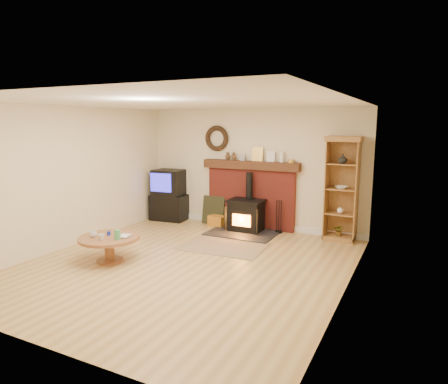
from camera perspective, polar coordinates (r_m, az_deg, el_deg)
The scene contains 11 objects.
ground at distance 6.67m, azimuth -5.30°, elevation -10.28°, with size 5.50×5.50×0.00m, color #AB8347.
room_shell at distance 6.38m, azimuth -5.23°, elevation 4.64°, with size 5.02×5.52×2.61m.
chimney_breast at distance 8.77m, azimuth 3.84°, elevation 0.04°, with size 2.20×0.22×1.78m.
wood_stove at distance 8.48m, azimuth 3.11°, elevation -3.51°, with size 1.40×1.00×1.25m.
area_rug at distance 7.54m, azimuth -0.06°, elevation -7.80°, with size 1.51×1.04×0.01m, color brown.
tv_unit at distance 9.59m, azimuth -7.84°, elevation -0.56°, with size 0.87×0.65×1.20m.
curio_cabinet at distance 8.08m, azimuth 16.49°, elevation 0.40°, with size 0.66×0.47×2.04m.
firelog_box at distance 8.96m, azimuth -0.95°, elevation -4.18°, with size 0.39×0.24×0.24m, color gold.
leaning_painting at distance 9.12m, azimuth -1.54°, elevation -2.61°, with size 0.54×0.03×0.65m, color black.
fire_tools at distance 8.51m, azimuth 7.80°, elevation -4.94°, with size 0.16×0.16×0.70m.
coffee_table at distance 6.96m, azimuth -16.13°, elevation -6.76°, with size 1.01×1.01×0.59m.
Camera 1 is at (3.33, -5.31, 2.29)m, focal length 32.00 mm.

